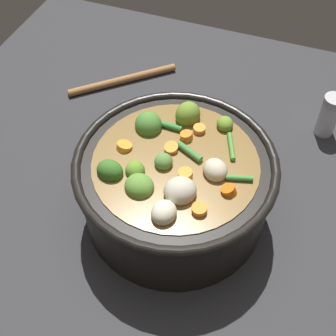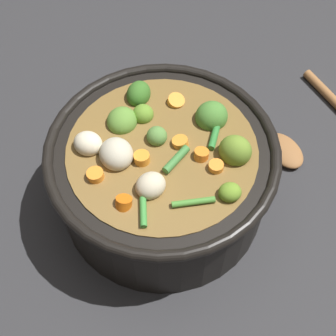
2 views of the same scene
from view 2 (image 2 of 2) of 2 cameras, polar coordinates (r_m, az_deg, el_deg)
ground_plane at (r=0.74m, az=-0.61°, el=-3.65°), size 1.10×1.10×0.00m
cooking_pot at (r=0.68m, az=-0.67°, el=-0.60°), size 0.31×0.31×0.16m
wooden_spoon at (r=0.84m, az=17.26°, el=3.79°), size 0.24×0.23×0.02m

